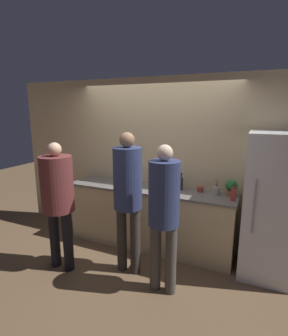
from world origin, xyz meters
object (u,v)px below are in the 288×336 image
fruit_bowl (160,184)px  bottle_red (233,194)px  refrigerator (271,207)px  person_center (128,191)px  cup_red (200,189)px  utensil_crock (216,190)px  person_left (58,193)px  person_right (164,207)px  bottle_dark (181,183)px  potted_plant (231,187)px

fruit_bowl → bottle_red: size_ratio=1.55×
refrigerator → person_center: (-1.66, -0.66, 0.19)m
cup_red → utensil_crock: bearing=-11.7°
person_left → cup_red: bearing=35.9°
person_right → fruit_bowl: person_right is taller
bottle_dark → bottle_red: (0.76, -0.19, -0.01)m
person_center → potted_plant: bearing=35.5°
person_left → person_right: person_right is taller
bottle_red → cup_red: bearing=156.1°
utensil_crock → bottle_red: 0.29m
fruit_bowl → cup_red: 0.61m
bottle_dark → utensil_crock: bearing=-3.5°
bottle_red → person_left: bearing=-155.4°
person_center → utensil_crock: 1.26m
bottle_dark → cup_red: 0.30m
person_center → bottle_red: 1.37m
refrigerator → utensil_crock: 0.71m
person_left → person_right: (1.41, 0.12, -0.01)m
person_center → bottle_red: (1.21, 0.64, -0.08)m
person_right → bottle_dark: size_ratio=6.90×
person_center → fruit_bowl: 0.84m
potted_plant → person_center: bearing=-144.5°
person_right → bottle_red: (0.66, 0.83, -0.01)m
fruit_bowl → bottle_red: bearing=-9.4°
utensil_crock → person_right: bearing=-113.1°
refrigerator → potted_plant: (-0.50, 0.17, 0.15)m
bottle_red → potted_plant: potted_plant is taller
cup_red → potted_plant: 0.43m
bottle_dark → potted_plant: bottle_dark is taller
bottle_red → potted_plant: (-0.05, 0.19, 0.04)m
utensil_crock → person_left: bearing=-148.8°
person_left → person_center: (0.86, 0.31, 0.05)m
fruit_bowl → person_left: bearing=-131.2°
person_right → cup_red: size_ratio=18.35×
refrigerator → fruit_bowl: (-1.53, 0.16, 0.07)m
bottle_red → potted_plant: bearing=104.1°
potted_plant → bottle_dark: bearing=179.6°
person_left → fruit_bowl: bearing=48.8°
person_left → bottle_red: person_left is taller
person_left → bottle_red: bearing=24.6°
cup_red → potted_plant: (0.42, -0.02, 0.09)m
person_right → fruit_bowl: size_ratio=5.22×
bottle_dark → person_right: bearing=-84.2°
person_right → utensil_crock: 1.07m
fruit_bowl → person_right: bearing=-67.3°
fruit_bowl → potted_plant: potted_plant is taller
bottle_dark → bottle_red: 0.79m
person_left → person_center: size_ratio=0.93×
person_right → fruit_bowl: 1.09m
potted_plant → person_left: bearing=-150.7°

